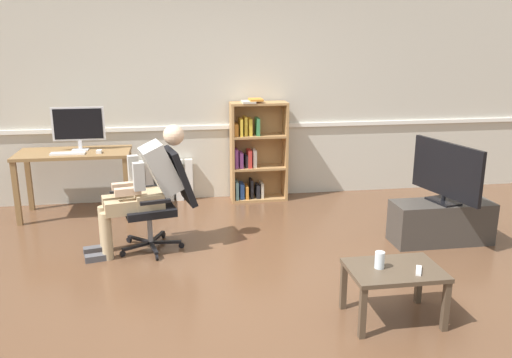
{
  "coord_description": "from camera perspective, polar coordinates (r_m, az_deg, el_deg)",
  "views": [
    {
      "loc": [
        -0.61,
        -3.94,
        2.02
      ],
      "look_at": [
        0.15,
        0.85,
        0.7
      ],
      "focal_mm": 36.78,
      "sensor_mm": 36.0,
      "label": 1
    }
  ],
  "objects": [
    {
      "name": "computer_mouse",
      "position": [
        6.15,
        -16.69,
        2.88
      ],
      "size": [
        0.06,
        0.1,
        0.03
      ],
      "primitive_type": "cube",
      "color": "white",
      "rests_on": "computer_desk"
    },
    {
      "name": "bookshelf",
      "position": [
        6.61,
        -0.14,
        2.85
      ],
      "size": [
        0.71,
        0.29,
        1.29
      ],
      "color": "#AD7F4C",
      "rests_on": "ground_plane"
    },
    {
      "name": "back_wall",
      "position": [
        6.65,
        -3.75,
        9.39
      ],
      "size": [
        12.0,
        0.13,
        2.7
      ],
      "color": "beige",
      "rests_on": "ground_plane"
    },
    {
      "name": "spare_remote",
      "position": [
        3.94,
        17.27,
        -9.48
      ],
      "size": [
        0.1,
        0.15,
        0.02
      ],
      "primitive_type": "cube",
      "rotation": [
        0.0,
        0.0,
        5.81
      ],
      "color": "white",
      "rests_on": "coffee_table"
    },
    {
      "name": "keyboard",
      "position": [
        6.19,
        -19.78,
        2.64
      ],
      "size": [
        0.37,
        0.12,
        0.02
      ],
      "primitive_type": "cube",
      "color": "white",
      "rests_on": "computer_desk"
    },
    {
      "name": "imac_monitor",
      "position": [
        6.33,
        -18.75,
        5.55
      ],
      "size": [
        0.58,
        0.14,
        0.5
      ],
      "color": "silver",
      "rests_on": "computer_desk"
    },
    {
      "name": "ground_plane",
      "position": [
        4.46,
        -0.2,
        -11.66
      ],
      "size": [
        18.0,
        18.0,
        0.0
      ],
      "primitive_type": "plane",
      "color": "brown"
    },
    {
      "name": "radiator",
      "position": [
        6.71,
        -9.9,
        -0.17
      ],
      "size": [
        0.71,
        0.08,
        0.53
      ],
      "color": "white",
      "rests_on": "ground_plane"
    },
    {
      "name": "person_seated",
      "position": [
        5.09,
        -12.02,
        -0.69
      ],
      "size": [
        1.01,
        0.51,
        1.22
      ],
      "rotation": [
        0.0,
        0.0,
        -1.35
      ],
      "color": "tan",
      "rests_on": "ground_plane"
    },
    {
      "name": "computer_desk",
      "position": [
        6.34,
        -19.14,
        1.86
      ],
      "size": [
        1.26,
        0.62,
        0.76
      ],
      "color": "olive",
      "rests_on": "ground_plane"
    },
    {
      "name": "drinking_glass",
      "position": [
        3.9,
        13.29,
        -8.58
      ],
      "size": [
        0.07,
        0.07,
        0.12
      ],
      "primitive_type": "cylinder",
      "color": "silver",
      "rests_on": "coffee_table"
    },
    {
      "name": "coffee_table",
      "position": [
        3.98,
        14.78,
        -10.14
      ],
      "size": [
        0.67,
        0.47,
        0.41
      ],
      "color": "#4C3D2D",
      "rests_on": "ground_plane"
    },
    {
      "name": "tv_stand",
      "position": [
        5.61,
        19.48,
        -4.45
      ],
      "size": [
        1.0,
        0.37,
        0.42
      ],
      "color": "#3D3833",
      "rests_on": "ground_plane"
    },
    {
      "name": "tv_screen",
      "position": [
        5.47,
        19.98,
        0.79
      ],
      "size": [
        0.27,
        0.91,
        0.6
      ],
      "rotation": [
        0.0,
        0.0,
        1.8
      ],
      "color": "black",
      "rests_on": "tv_stand"
    },
    {
      "name": "office_chair",
      "position": [
        5.16,
        -10.07,
        -1.82
      ],
      "size": [
        0.76,
        0.63,
        0.99
      ],
      "rotation": [
        0.0,
        0.0,
        -1.35
      ],
      "color": "black",
      "rests_on": "ground_plane"
    }
  ]
}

